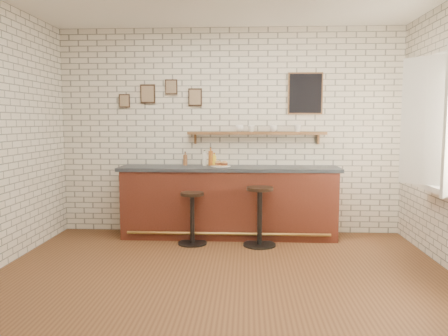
{
  "coord_description": "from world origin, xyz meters",
  "views": [
    {
      "loc": [
        0.26,
        -4.44,
        1.65
      ],
      "look_at": [
        -0.02,
        0.9,
        1.08
      ],
      "focal_mm": 35.0,
      "sensor_mm": 36.0,
      "label": 1
    }
  ],
  "objects": [
    {
      "name": "shelf_cup_b",
      "position": [
        0.33,
        1.9,
        1.55
      ],
      "size": [
        0.14,
        0.14,
        0.1
      ],
      "primitive_type": "imported",
      "rotation": [
        0.0,
        0.0,
        0.62
      ],
      "color": "white",
      "rests_on": "wall_shelf"
    },
    {
      "name": "bitters_bottle_brown",
      "position": [
        -0.64,
        1.85,
        1.09
      ],
      "size": [
        0.06,
        0.06,
        0.2
      ],
      "color": "brown",
      "rests_on": "bar_counter"
    },
    {
      "name": "condiment_bottle_yellow",
      "position": [
        -0.21,
        1.85,
        1.09
      ],
      "size": [
        0.06,
        0.06,
        0.19
      ],
      "color": "yellow",
      "rests_on": "bar_counter"
    },
    {
      "name": "potato_chips",
      "position": [
        -0.12,
        1.72,
        1.02
      ],
      "size": [
        0.26,
        0.19,
        0.0
      ],
      "color": "#F2A755",
      "rests_on": "sandwich_plate"
    },
    {
      "name": "ciabatta_sandwich",
      "position": [
        -0.1,
        1.72,
        1.05
      ],
      "size": [
        0.19,
        0.13,
        0.06
      ],
      "color": "tan",
      "rests_on": "sandwich_plate"
    },
    {
      "name": "sandwich_plate",
      "position": [
        -0.11,
        1.72,
        1.02
      ],
      "size": [
        0.28,
        0.28,
        0.01
      ],
      "primitive_type": "cylinder",
      "color": "white",
      "rests_on": "bar_counter"
    },
    {
      "name": "back_wall_decor",
      "position": [
        0.23,
        1.98,
        2.05
      ],
      "size": [
        2.96,
        0.02,
        0.56
      ],
      "color": "black",
      "rests_on": "ground"
    },
    {
      "name": "casement_window",
      "position": [
        2.36,
        0.3,
        1.65
      ],
      "size": [
        0.4,
        1.3,
        1.56
      ],
      "color": "white",
      "rests_on": "ground"
    },
    {
      "name": "bitters_bottle_amber",
      "position": [
        -0.26,
        1.85,
        1.12
      ],
      "size": [
        0.07,
        0.07,
        0.27
      ],
      "color": "#934C17",
      "rests_on": "bar_counter"
    },
    {
      "name": "wall_shelf",
      "position": [
        0.4,
        1.9,
        1.48
      ],
      "size": [
        2.0,
        0.18,
        0.18
      ],
      "color": "brown",
      "rests_on": "ground"
    },
    {
      "name": "shelf_cup_d",
      "position": [
        0.99,
        1.9,
        1.55
      ],
      "size": [
        0.11,
        0.11,
        0.1
      ],
      "primitive_type": "imported",
      "rotation": [
        0.0,
        0.0,
        -0.04
      ],
      "color": "white",
      "rests_on": "wall_shelf"
    },
    {
      "name": "bar_stool_right",
      "position": [
        0.43,
        1.25,
        0.42
      ],
      "size": [
        0.44,
        0.44,
        0.79
      ],
      "color": "black",
      "rests_on": "ground"
    },
    {
      "name": "bar_counter",
      "position": [
        0.01,
        1.7,
        0.51
      ],
      "size": [
        3.1,
        0.65,
        1.01
      ],
      "color": "#542116",
      "rests_on": "ground"
    },
    {
      "name": "bar_stool_left",
      "position": [
        -0.47,
        1.28,
        0.38
      ],
      "size": [
        0.4,
        0.4,
        0.7
      ],
      "color": "black",
      "rests_on": "ground"
    },
    {
      "name": "shelf_cup_c",
      "position": [
        0.64,
        1.9,
        1.55
      ],
      "size": [
        0.13,
        0.13,
        0.09
      ],
      "primitive_type": "imported",
      "rotation": [
        0.0,
        0.0,
        1.72
      ],
      "color": "white",
      "rests_on": "wall_shelf"
    },
    {
      "name": "window_sill",
      "position": [
        2.4,
        0.3,
        0.9
      ],
      "size": [
        0.2,
        1.35,
        0.06
      ],
      "color": "white",
      "rests_on": "ground"
    },
    {
      "name": "book_lower",
      "position": [
        2.38,
        0.21,
        0.94
      ],
      "size": [
        0.19,
        0.24,
        0.02
      ],
      "primitive_type": "imported",
      "rotation": [
        0.0,
        0.0,
        0.13
      ],
      "color": "tan",
      "rests_on": "window_sill"
    },
    {
      "name": "bitters_bottle_white",
      "position": [
        -0.35,
        1.85,
        1.1
      ],
      "size": [
        0.06,
        0.06,
        0.22
      ],
      "color": "white",
      "rests_on": "bar_counter"
    },
    {
      "name": "shelf_cup_a",
      "position": [
        0.15,
        1.9,
        1.55
      ],
      "size": [
        0.14,
        0.14,
        0.1
      ],
      "primitive_type": "imported",
      "rotation": [
        0.0,
        0.0,
        0.15
      ],
      "color": "white",
      "rests_on": "wall_shelf"
    },
    {
      "name": "ground",
      "position": [
        0.0,
        0.0,
        0.0
      ],
      "size": [
        5.0,
        5.0,
        0.0
      ],
      "primitive_type": "plane",
      "color": "brown",
      "rests_on": "ground"
    },
    {
      "name": "book_upper",
      "position": [
        2.38,
        0.21,
        0.96
      ],
      "size": [
        0.19,
        0.24,
        0.02
      ],
      "primitive_type": "imported",
      "rotation": [
        0.0,
        0.0,
        -0.18
      ],
      "color": "tan",
      "rests_on": "book_lower"
    }
  ]
}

